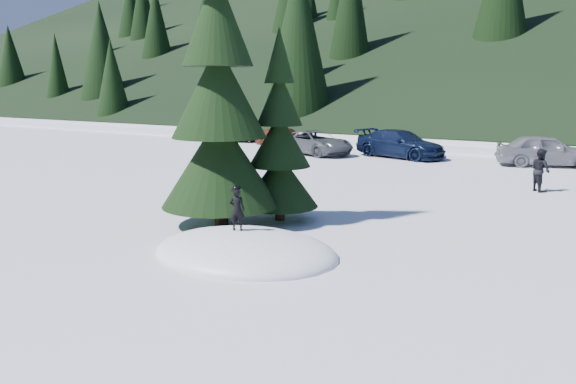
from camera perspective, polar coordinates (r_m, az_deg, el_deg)
The scene contains 11 objects.
ground at distance 12.94m, azimuth -4.33°, elevation -6.26°, with size 200.00×200.00×0.00m, color white.
snow_mound at distance 12.94m, azimuth -4.33°, elevation -6.26°, with size 4.48×3.52×0.96m, color white.
spruce_tall at distance 15.17m, azimuth -7.05°, elevation 8.91°, with size 3.20×3.20×8.60m.
spruce_short at distance 15.77m, azimuth -0.87°, elevation 4.62°, with size 2.20×2.20×5.37m.
child_skier at distance 13.00m, azimuth -5.19°, elevation -1.76°, with size 0.36×0.24×0.99m, color black.
adult_0 at distance 22.36m, azimuth 24.25°, elevation 2.05°, with size 0.76×0.59×1.57m, color black.
car_0 at distance 39.38m, azimuth -5.73°, elevation 6.12°, with size 1.66×4.11×1.40m, color black.
car_1 at distance 34.50m, azimuth -0.45°, elevation 5.41°, with size 1.32×3.78×1.24m, color #351309.
car_2 at distance 31.80m, azimuth 2.77°, elevation 5.04°, with size 2.22×4.81×1.34m, color #54575C.
car_3 at distance 30.90m, azimuth 11.33°, elevation 4.82°, with size 2.08×5.11×1.48m, color black.
car_4 at distance 29.64m, azimuth 24.73°, elevation 3.87°, with size 1.81×4.51×1.54m, color gray.
Camera 1 is at (7.52, -9.83, 3.75)m, focal length 35.00 mm.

